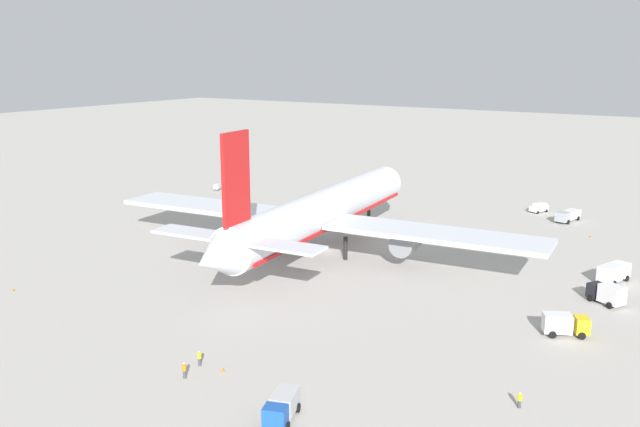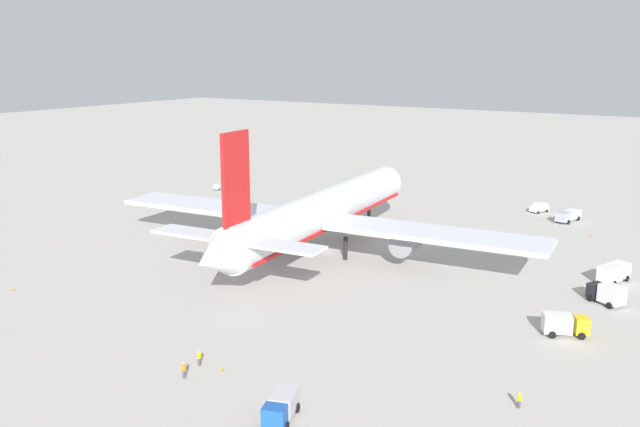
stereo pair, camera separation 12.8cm
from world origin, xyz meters
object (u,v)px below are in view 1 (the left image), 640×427
object	(u,v)px
service_truck_2	(568,215)
ground_worker_2	(199,358)
service_van	(539,207)
traffic_cone_3	(223,369)
airliner	(320,213)
ground_worker_1	(520,400)
service_truck_4	(607,293)
baggage_cart_0	(217,187)
ground_worker_3	(184,370)
service_truck_5	(565,324)
traffic_cone_2	(591,236)
service_truck_1	(282,407)
traffic_cone_0	(13,289)
service_truck_3	(614,272)

from	to	relation	value
service_truck_2	ground_worker_2	world-z (taller)	service_truck_2
service_van	traffic_cone_3	distance (m)	93.72
airliner	service_van	bearing A→B (deg)	-24.62
ground_worker_1	service_truck_4	bearing A→B (deg)	-3.10
baggage_cart_0	ground_worker_3	distance (m)	101.14
airliner	ground_worker_2	xyz separation A→B (m)	(-43.04, -11.81, -6.12)
service_truck_5	baggage_cart_0	size ratio (longest dim) A/B	1.70
service_truck_2	traffic_cone_2	xyz separation A→B (m)	(-10.31, -6.50, -1.00)
service_van	ground_worker_3	world-z (taller)	service_van
ground_worker_3	traffic_cone_3	xyz separation A→B (m)	(3.27, -2.39, -0.63)
traffic_cone_2	traffic_cone_3	distance (m)	80.86
service_truck_1	ground_worker_1	world-z (taller)	service_truck_1
service_truck_4	ground_worker_2	world-z (taller)	service_truck_4
service_truck_5	ground_worker_3	xyz separation A→B (m)	(-32.57, 30.70, -0.56)
service_truck_5	ground_worker_1	bearing A→B (deg)	-178.54
service_truck_5	service_truck_4	bearing A→B (deg)	-9.57
baggage_cart_0	ground_worker_3	size ratio (longest dim) A/B	1.87
service_truck_5	service_truck_2	bearing A→B (deg)	12.41
service_truck_1	traffic_cone_2	world-z (taller)	service_truck_1
service_truck_5	ground_worker_3	size ratio (longest dim) A/B	3.18
airliner	traffic_cone_2	bearing A→B (deg)	-46.38
baggage_cart_0	service_truck_1	bearing A→B (deg)	-136.19
baggage_cart_0	ground_worker_2	size ratio (longest dim) A/B	1.94
service_van	traffic_cone_0	size ratio (longest dim) A/B	8.27
service_truck_3	service_van	size ratio (longest dim) A/B	1.37
service_truck_5	ground_worker_1	distance (m)	19.94
service_truck_4	baggage_cart_0	bearing A→B (deg)	71.45
service_truck_2	service_truck_3	xyz separation A→B (m)	(-34.86, -14.39, 0.26)
service_truck_4	ground_worker_1	xyz separation A→B (m)	(-33.75, 1.83, -0.74)
airliner	service_truck_2	distance (m)	54.79
ground_worker_2	traffic_cone_0	distance (m)	38.68
service_truck_3	traffic_cone_2	distance (m)	25.82
service_truck_4	ground_worker_2	distance (m)	54.91
service_truck_4	service_truck_5	world-z (taller)	service_truck_4
service_truck_4	ground_worker_1	size ratio (longest dim) A/B	3.34
service_van	ground_worker_1	bearing A→B (deg)	-166.25
ground_worker_3	traffic_cone_3	distance (m)	4.10
ground_worker_3	service_truck_1	bearing A→B (deg)	-95.53
service_truck_1	service_truck_3	xyz separation A→B (m)	(57.87, -18.78, 0.19)
service_truck_3	service_van	distance (m)	45.46
service_truck_3	traffic_cone_3	xyz separation A→B (m)	(-53.30, 29.75, -1.26)
traffic_cone_0	traffic_cone_3	world-z (taller)	same
service_van	ground_worker_1	distance (m)	86.47
baggage_cart_0	ground_worker_2	xyz separation A→B (m)	(-75.70, -62.74, 0.10)
service_truck_2	baggage_cart_0	size ratio (longest dim) A/B	2.21
service_truck_3	service_truck_4	bearing A→B (deg)	-174.98
airliner	traffic_cone_3	xyz separation A→B (m)	(-42.83, -14.89, -6.71)
service_truck_3	service_truck_1	bearing A→B (deg)	162.02
service_truck_2	service_van	xyz separation A→B (m)	(5.20, 7.09, -0.24)
airliner	service_truck_5	distance (m)	45.61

